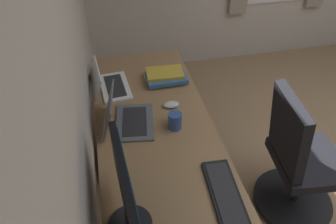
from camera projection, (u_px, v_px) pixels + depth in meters
The scene contains 11 objects.
wall_back at pixel (58, 124), 1.09m from camera, with size 5.29×0.10×2.60m, color beige.
desk at pixel (160, 150), 1.86m from camera, with size 2.03×0.71×0.73m.
drawer_pedestal at pixel (155, 179), 2.09m from camera, with size 0.40×0.51×0.69m.
monitor_primary at pixel (127, 195), 1.27m from camera, with size 0.54×0.20×0.40m.
laptop_leftmost at pixel (107, 84), 2.18m from camera, with size 0.36×0.28×0.19m.
laptop_left at pixel (125, 117), 1.90m from camera, with size 0.37×0.34×0.22m.
keyboard_main at pixel (225, 194), 1.53m from camera, with size 0.43×0.17×0.02m.
mouse_main at pixel (171, 105), 2.05m from camera, with size 0.06×0.10×0.03m, color silver.
book_stack_near at pixel (166, 77), 2.26m from camera, with size 0.20×0.29×0.07m.
coffee_mug at pixel (175, 120), 1.88m from camera, with size 0.12×0.08×0.11m.
office_chair at pixel (297, 163), 2.05m from camera, with size 0.56×0.57×0.97m.
Camera 1 is at (-0.86, 2.02, 2.04)m, focal length 33.73 mm.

